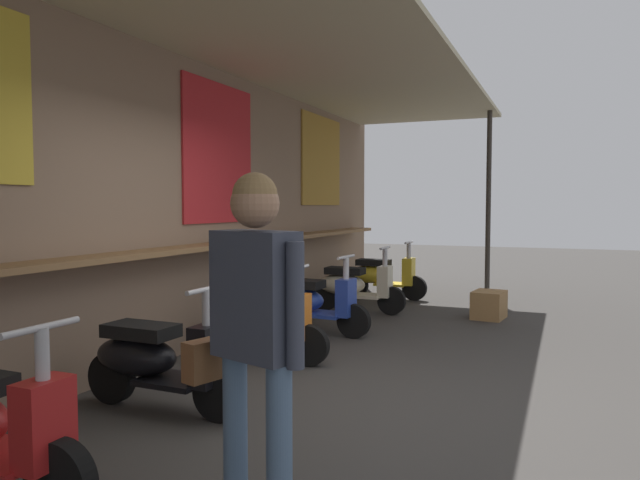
{
  "coord_description": "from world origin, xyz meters",
  "views": [
    {
      "loc": [
        -4.37,
        -1.77,
        1.55
      ],
      "look_at": [
        2.08,
        0.91,
        1.14
      ],
      "focal_mm": 33.35,
      "sensor_mm": 36.0,
      "label": 1
    }
  ],
  "objects_px": {
    "scooter_yellow": "(380,275)",
    "shopper_with_handbag": "(253,315)",
    "scooter_black": "(154,359)",
    "merchandise_crate": "(489,305)",
    "scooter_orange": "(254,322)",
    "scooter_cream": "(353,286)",
    "scooter_blue": "(309,302)"
  },
  "relations": [
    {
      "from": "scooter_blue",
      "to": "merchandise_crate",
      "type": "height_order",
      "value": "scooter_blue"
    },
    {
      "from": "shopper_with_handbag",
      "to": "merchandise_crate",
      "type": "bearing_deg",
      "value": -166.27
    },
    {
      "from": "scooter_black",
      "to": "scooter_orange",
      "type": "distance_m",
      "value": 1.56
    },
    {
      "from": "merchandise_crate",
      "to": "shopper_with_handbag",
      "type": "bearing_deg",
      "value": 176.36
    },
    {
      "from": "scooter_black",
      "to": "scooter_orange",
      "type": "relative_size",
      "value": 1.0
    },
    {
      "from": "scooter_black",
      "to": "merchandise_crate",
      "type": "xyz_separation_m",
      "value": [
        4.76,
        -1.89,
        -0.2
      ]
    },
    {
      "from": "scooter_blue",
      "to": "shopper_with_handbag",
      "type": "distance_m",
      "value": 4.43
    },
    {
      "from": "scooter_blue",
      "to": "merchandise_crate",
      "type": "distance_m",
      "value": 2.64
    },
    {
      "from": "scooter_yellow",
      "to": "scooter_blue",
      "type": "bearing_deg",
      "value": -90.3
    },
    {
      "from": "shopper_with_handbag",
      "to": "scooter_orange",
      "type": "bearing_deg",
      "value": -133.75
    },
    {
      "from": "scooter_orange",
      "to": "scooter_blue",
      "type": "distance_m",
      "value": 1.37
    },
    {
      "from": "scooter_blue",
      "to": "shopper_with_handbag",
      "type": "bearing_deg",
      "value": -66.71
    },
    {
      "from": "scooter_cream",
      "to": "scooter_yellow",
      "type": "distance_m",
      "value": 1.38
    },
    {
      "from": "scooter_black",
      "to": "shopper_with_handbag",
      "type": "distance_m",
      "value": 2.03
    },
    {
      "from": "scooter_black",
      "to": "shopper_with_handbag",
      "type": "height_order",
      "value": "shopper_with_handbag"
    },
    {
      "from": "scooter_cream",
      "to": "scooter_yellow",
      "type": "xyz_separation_m",
      "value": [
        1.38,
        0.0,
        0.0
      ]
    },
    {
      "from": "scooter_yellow",
      "to": "merchandise_crate",
      "type": "xyz_separation_m",
      "value": [
        -1.13,
        -1.89,
        -0.2
      ]
    },
    {
      "from": "shopper_with_handbag",
      "to": "merchandise_crate",
      "type": "relative_size",
      "value": 3.43
    },
    {
      "from": "scooter_black",
      "to": "scooter_blue",
      "type": "bearing_deg",
      "value": 91.36
    },
    {
      "from": "scooter_black",
      "to": "scooter_orange",
      "type": "bearing_deg",
      "value": 91.36
    },
    {
      "from": "scooter_black",
      "to": "merchandise_crate",
      "type": "bearing_deg",
      "value": 69.65
    },
    {
      "from": "scooter_cream",
      "to": "merchandise_crate",
      "type": "distance_m",
      "value": 1.92
    },
    {
      "from": "scooter_orange",
      "to": "shopper_with_handbag",
      "type": "relative_size",
      "value": 0.82
    },
    {
      "from": "scooter_blue",
      "to": "scooter_yellow",
      "type": "xyz_separation_m",
      "value": [
        2.96,
        0.0,
        0.0
      ]
    },
    {
      "from": "scooter_orange",
      "to": "scooter_blue",
      "type": "xyz_separation_m",
      "value": [
        1.37,
        -0.0,
        0.0
      ]
    },
    {
      "from": "scooter_orange",
      "to": "shopper_with_handbag",
      "type": "distance_m",
      "value": 3.2
    },
    {
      "from": "scooter_orange",
      "to": "merchandise_crate",
      "type": "relative_size",
      "value": 2.83
    },
    {
      "from": "scooter_cream",
      "to": "scooter_yellow",
      "type": "relative_size",
      "value": 1.0
    },
    {
      "from": "scooter_cream",
      "to": "scooter_orange",
      "type": "bearing_deg",
      "value": -90.88
    },
    {
      "from": "shopper_with_handbag",
      "to": "merchandise_crate",
      "type": "distance_m",
      "value": 6.02
    },
    {
      "from": "scooter_yellow",
      "to": "shopper_with_handbag",
      "type": "bearing_deg",
      "value": -78.21
    },
    {
      "from": "scooter_black",
      "to": "scooter_yellow",
      "type": "relative_size",
      "value": 1.0
    }
  ]
}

